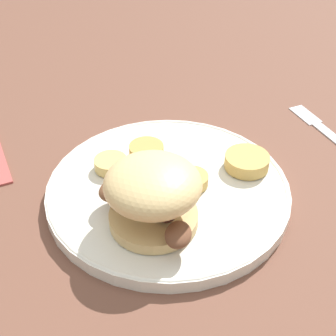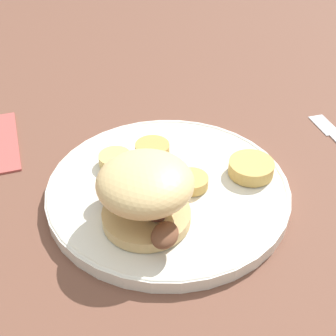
{
  "view_description": "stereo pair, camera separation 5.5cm",
  "coord_description": "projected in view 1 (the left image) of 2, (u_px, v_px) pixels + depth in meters",
  "views": [
    {
      "loc": [
        -0.01,
        -0.43,
        0.38
      ],
      "look_at": [
        0.0,
        0.0,
        0.04
      ],
      "focal_mm": 50.0,
      "sensor_mm": 36.0,
      "label": 1
    },
    {
      "loc": [
        0.05,
        -0.43,
        0.38
      ],
      "look_at": [
        0.0,
        0.0,
        0.04
      ],
      "focal_mm": 50.0,
      "sensor_mm": 36.0,
      "label": 2
    }
  ],
  "objects": [
    {
      "name": "ground_plane",
      "position": [
        168.0,
        195.0,
        0.57
      ],
      "size": [
        4.0,
        4.0,
        0.0
      ],
      "primitive_type": "plane",
      "color": "brown"
    },
    {
      "name": "dinner_plate",
      "position": [
        168.0,
        189.0,
        0.57
      ],
      "size": [
        0.29,
        0.29,
        0.02
      ],
      "color": "white",
      "rests_on": "ground_plane"
    },
    {
      "name": "sandwich",
      "position": [
        151.0,
        192.0,
        0.49
      ],
      "size": [
        0.12,
        0.14,
        0.08
      ],
      "color": "tan",
      "rests_on": "dinner_plate"
    },
    {
      "name": "potato_round_0",
      "position": [
        192.0,
        180.0,
        0.56
      ],
      "size": [
        0.04,
        0.04,
        0.01
      ],
      "primitive_type": "cylinder",
      "color": "tan",
      "rests_on": "dinner_plate"
    },
    {
      "name": "potato_round_1",
      "position": [
        146.0,
        151.0,
        0.6
      ],
      "size": [
        0.04,
        0.04,
        0.02
      ],
      "primitive_type": "cylinder",
      "color": "tan",
      "rests_on": "dinner_plate"
    },
    {
      "name": "potato_round_2",
      "position": [
        247.0,
        161.0,
        0.58
      ],
      "size": [
        0.06,
        0.06,
        0.02
      ],
      "primitive_type": "cylinder",
      "color": "tan",
      "rests_on": "dinner_plate"
    },
    {
      "name": "potato_round_3",
      "position": [
        111.0,
        164.0,
        0.58
      ],
      "size": [
        0.04,
        0.04,
        0.01
      ],
      "primitive_type": "cylinder",
      "color": "#DBB766",
      "rests_on": "dinner_plate"
    },
    {
      "name": "fork",
      "position": [
        329.0,
        133.0,
        0.68
      ],
      "size": [
        0.08,
        0.17,
        0.0
      ],
      "color": "silver",
      "rests_on": "ground_plane"
    }
  ]
}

